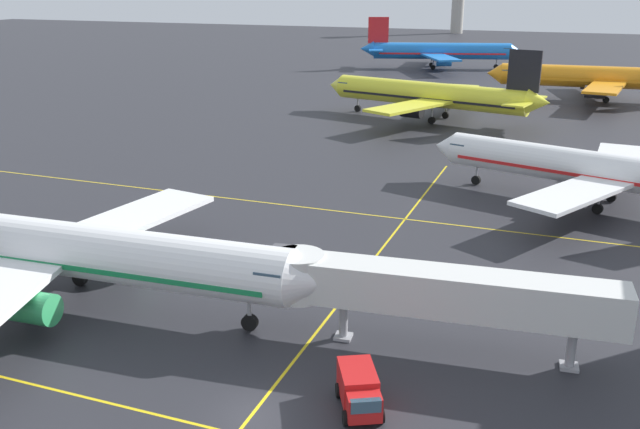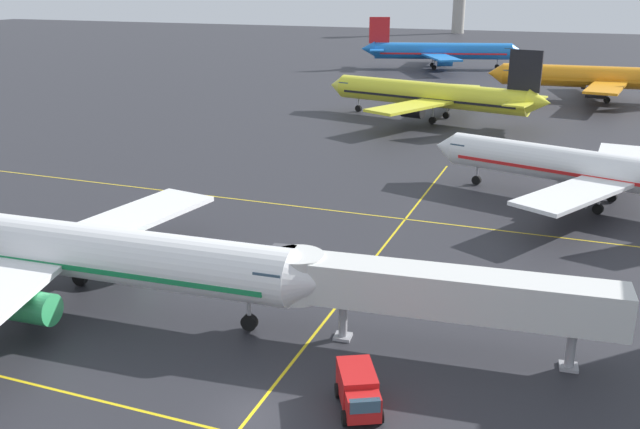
% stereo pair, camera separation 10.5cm
% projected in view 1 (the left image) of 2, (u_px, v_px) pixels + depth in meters
% --- Properties ---
extents(ground_plane, '(600.00, 600.00, 0.00)m').
position_uv_depth(ground_plane, '(254.00, 413.00, 37.31)').
color(ground_plane, '#28282D').
extents(airliner_front_gate, '(38.36, 33.08, 11.93)m').
position_uv_depth(airliner_front_gate, '(69.00, 250.00, 48.72)').
color(airliner_front_gate, white).
rests_on(airliner_front_gate, ground).
extents(airliner_second_row, '(35.16, 29.98, 11.11)m').
position_uv_depth(airliner_second_row, '(595.00, 170.00, 70.29)').
color(airliner_second_row, white).
rests_on(airliner_second_row, ground).
extents(airliner_third_row, '(38.93, 33.10, 12.21)m').
position_uv_depth(airliner_third_row, '(431.00, 95.00, 113.12)').
color(airliner_third_row, yellow).
rests_on(airliner_third_row, ground).
extents(airliner_far_left_stand, '(41.13, 35.40, 12.78)m').
position_uv_depth(airliner_far_left_stand, '(598.00, 77.00, 131.83)').
color(airliner_far_left_stand, orange).
rests_on(airliner_far_left_stand, ground).
extents(airliner_far_right_stand, '(40.85, 34.84, 12.92)m').
position_uv_depth(airliner_far_right_stand, '(439.00, 51.00, 179.00)').
color(airliner_far_right_stand, blue).
rests_on(airliner_far_right_stand, ground).
extents(taxiway_markings, '(142.53, 78.97, 0.01)m').
position_uv_depth(taxiway_markings, '(347.00, 293.00, 51.44)').
color(taxiway_markings, yellow).
rests_on(taxiway_markings, ground).
extents(service_truck_red_van, '(3.55, 4.49, 2.10)m').
position_uv_depth(service_truck_red_van, '(359.00, 390.00, 37.30)').
color(service_truck_red_van, red).
rests_on(service_truck_red_van, ground).
extents(jet_bridge, '(22.22, 4.88, 5.58)m').
position_uv_depth(jet_bridge, '(414.00, 289.00, 42.64)').
color(jet_bridge, silver).
rests_on(jet_bridge, ground).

